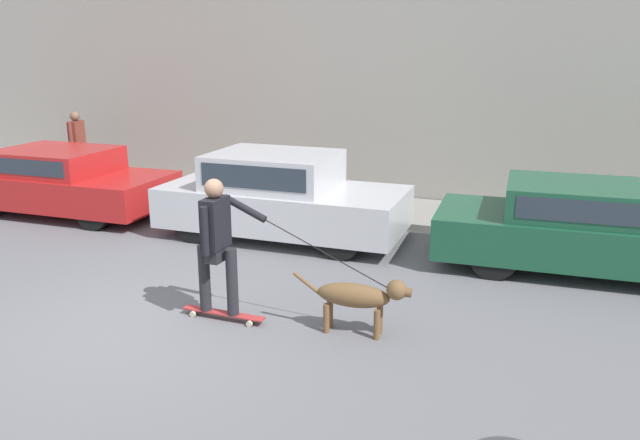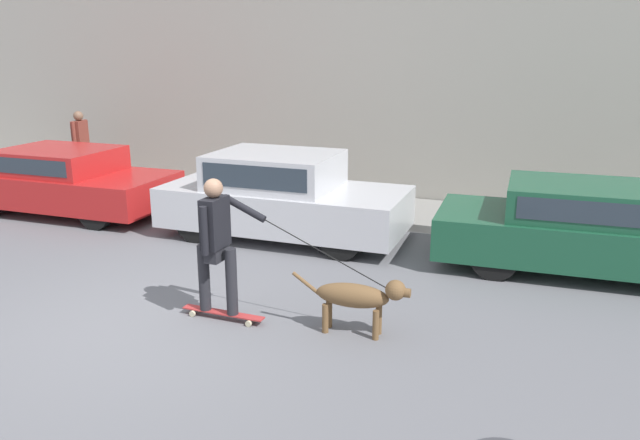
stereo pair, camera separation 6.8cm
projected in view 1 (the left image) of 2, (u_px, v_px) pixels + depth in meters
ground_plane at (134, 327)px, 6.94m from camera, size 36.00×36.00×0.00m
back_wall at (333, 70)px, 12.33m from camera, size 32.00×0.30×5.11m
sidewalk_curb at (314, 205)px, 12.01m from camera, size 30.00×1.84×0.13m
parked_car_0 at (63, 182)px, 11.57m from camera, size 3.95×1.84×1.20m
parked_car_1 at (281, 197)px, 10.07m from camera, size 3.93×1.76×1.38m
parked_car_2 at (599, 230)px, 8.50m from camera, size 4.51×1.83×1.23m
dog at (360, 296)px, 6.68m from camera, size 1.32×0.31×0.67m
skateboarder at (217, 241)px, 6.91m from camera, size 2.47×0.54×1.64m
pedestrian_with_bag at (77, 144)px, 13.48m from camera, size 0.25×0.66×1.53m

